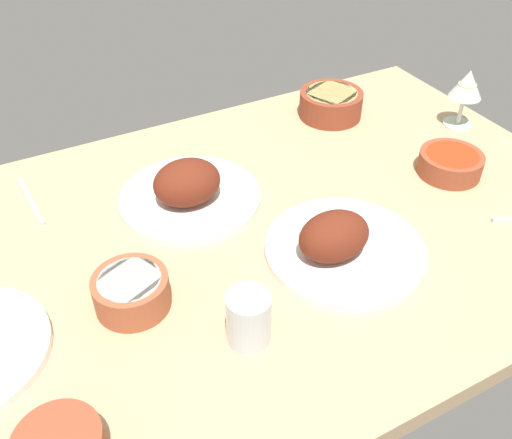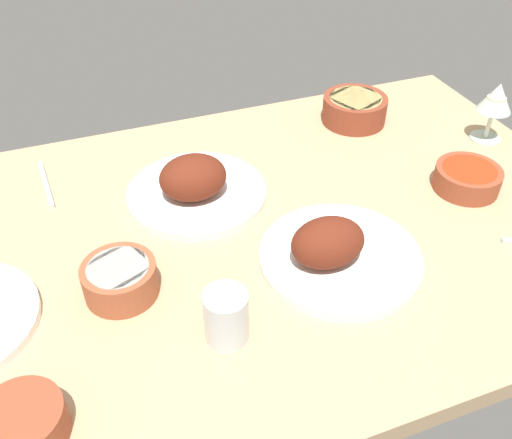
{
  "view_description": "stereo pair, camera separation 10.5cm",
  "coord_description": "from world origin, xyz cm",
  "px_view_note": "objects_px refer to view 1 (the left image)",
  "views": [
    {
      "loc": [
        -38.04,
        -71.55,
        72.44
      ],
      "look_at": [
        0.0,
        0.0,
        6.0
      ],
      "focal_mm": 39.34,
      "sensor_mm": 36.0,
      "label": 1
    },
    {
      "loc": [
        -28.5,
        -75.86,
        72.44
      ],
      "look_at": [
        0.0,
        0.0,
        6.0
      ],
      "focal_mm": 39.34,
      "sensor_mm": 36.0,
      "label": 2
    }
  ],
  "objects_px": {
    "fork_loose": "(31,201)",
    "wine_glass": "(467,87)",
    "plate_near_viewer": "(189,190)",
    "bowl_sauce": "(450,163)",
    "bowl_cream": "(131,291)",
    "plate_center_main": "(340,244)",
    "water_tumbler": "(249,318)",
    "bowl_pasta": "(331,103)"
  },
  "relations": [
    {
      "from": "plate_center_main",
      "to": "wine_glass",
      "type": "bearing_deg",
      "value": 25.73
    },
    {
      "from": "plate_near_viewer",
      "to": "water_tumbler",
      "type": "distance_m",
      "value": 0.36
    },
    {
      "from": "bowl_cream",
      "to": "wine_glass",
      "type": "distance_m",
      "value": 0.9
    },
    {
      "from": "plate_near_viewer",
      "to": "bowl_sauce",
      "type": "relative_size",
      "value": 2.11
    },
    {
      "from": "plate_center_main",
      "to": "bowl_pasta",
      "type": "distance_m",
      "value": 0.51
    },
    {
      "from": "plate_near_viewer",
      "to": "fork_loose",
      "type": "distance_m",
      "value": 0.32
    },
    {
      "from": "plate_near_viewer",
      "to": "bowl_cream",
      "type": "bearing_deg",
      "value": -131.75
    },
    {
      "from": "plate_near_viewer",
      "to": "water_tumbler",
      "type": "relative_size",
      "value": 3.16
    },
    {
      "from": "bowl_pasta",
      "to": "water_tumbler",
      "type": "height_order",
      "value": "water_tumbler"
    },
    {
      "from": "bowl_pasta",
      "to": "bowl_sauce",
      "type": "bearing_deg",
      "value": -75.8
    },
    {
      "from": "fork_loose",
      "to": "wine_glass",
      "type": "bearing_deg",
      "value": 76.16
    },
    {
      "from": "plate_near_viewer",
      "to": "bowl_pasta",
      "type": "bearing_deg",
      "value": 20.44
    },
    {
      "from": "wine_glass",
      "to": "bowl_pasta",
      "type": "bearing_deg",
      "value": 143.58
    },
    {
      "from": "bowl_cream",
      "to": "bowl_pasta",
      "type": "xyz_separation_m",
      "value": [
        0.63,
        0.37,
        0.0
      ]
    },
    {
      "from": "plate_center_main",
      "to": "bowl_cream",
      "type": "distance_m",
      "value": 0.36
    },
    {
      "from": "bowl_sauce",
      "to": "water_tumbler",
      "type": "xyz_separation_m",
      "value": [
        -0.58,
        -0.19,
        0.02
      ]
    },
    {
      "from": "bowl_pasta",
      "to": "fork_loose",
      "type": "bearing_deg",
      "value": -178.81
    },
    {
      "from": "plate_center_main",
      "to": "water_tumbler",
      "type": "relative_size",
      "value": 3.21
    },
    {
      "from": "plate_near_viewer",
      "to": "bowl_pasta",
      "type": "relative_size",
      "value": 1.83
    },
    {
      "from": "bowl_cream",
      "to": "water_tumbler",
      "type": "bearing_deg",
      "value": -47.89
    },
    {
      "from": "plate_center_main",
      "to": "fork_loose",
      "type": "bearing_deg",
      "value": 137.36
    },
    {
      "from": "water_tumbler",
      "to": "fork_loose",
      "type": "height_order",
      "value": "water_tumbler"
    },
    {
      "from": "bowl_pasta",
      "to": "fork_loose",
      "type": "distance_m",
      "value": 0.73
    },
    {
      "from": "wine_glass",
      "to": "bowl_sauce",
      "type": "bearing_deg",
      "value": -138.59
    },
    {
      "from": "water_tumbler",
      "to": "bowl_sauce",
      "type": "bearing_deg",
      "value": 18.37
    },
    {
      "from": "wine_glass",
      "to": "fork_loose",
      "type": "height_order",
      "value": "wine_glass"
    },
    {
      "from": "plate_near_viewer",
      "to": "bowl_sauce",
      "type": "bearing_deg",
      "value": -17.06
    },
    {
      "from": "plate_center_main",
      "to": "bowl_cream",
      "type": "relative_size",
      "value": 2.35
    },
    {
      "from": "bowl_sauce",
      "to": "bowl_pasta",
      "type": "relative_size",
      "value": 0.87
    },
    {
      "from": "wine_glass",
      "to": "fork_loose",
      "type": "relative_size",
      "value": 0.83
    },
    {
      "from": "bowl_sauce",
      "to": "fork_loose",
      "type": "relative_size",
      "value": 0.79
    },
    {
      "from": "wine_glass",
      "to": "fork_loose",
      "type": "xyz_separation_m",
      "value": [
        -0.97,
        0.17,
        -0.1
      ]
    },
    {
      "from": "bowl_sauce",
      "to": "wine_glass",
      "type": "relative_size",
      "value": 0.95
    },
    {
      "from": "plate_center_main",
      "to": "bowl_pasta",
      "type": "bearing_deg",
      "value": 57.95
    },
    {
      "from": "bowl_sauce",
      "to": "water_tumbler",
      "type": "distance_m",
      "value": 0.61
    },
    {
      "from": "bowl_cream",
      "to": "plate_near_viewer",
      "type": "bearing_deg",
      "value": 48.25
    },
    {
      "from": "plate_near_viewer",
      "to": "water_tumbler",
      "type": "bearing_deg",
      "value": -98.21
    },
    {
      "from": "wine_glass",
      "to": "water_tumbler",
      "type": "xyz_separation_m",
      "value": [
        -0.75,
        -0.34,
        -0.05
      ]
    },
    {
      "from": "bowl_sauce",
      "to": "bowl_cream",
      "type": "distance_m",
      "value": 0.72
    },
    {
      "from": "plate_near_viewer",
      "to": "bowl_pasta",
      "type": "height_order",
      "value": "plate_near_viewer"
    },
    {
      "from": "fork_loose",
      "to": "bowl_cream",
      "type": "bearing_deg",
      "value": 10.77
    },
    {
      "from": "bowl_pasta",
      "to": "fork_loose",
      "type": "relative_size",
      "value": 0.91
    }
  ]
}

